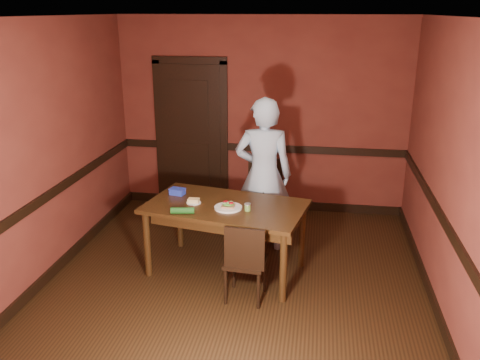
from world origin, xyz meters
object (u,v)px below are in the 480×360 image
(chair_far, at_px, (266,200))
(food_tub, at_px, (177,191))
(dining_table, at_px, (226,238))
(chair_near, at_px, (246,260))
(sauce_jar, at_px, (248,207))
(cheese_saucer, at_px, (194,201))
(person, at_px, (263,175))
(sandwich_plate, at_px, (228,207))

(chair_far, xyz_separation_m, food_tub, (-0.92, -0.76, 0.33))
(dining_table, height_order, chair_near, chair_near)
(dining_table, height_order, sauce_jar, sauce_jar)
(chair_far, xyz_separation_m, cheese_saucer, (-0.68, -0.99, 0.32))
(chair_near, height_order, cheese_saucer, same)
(sauce_jar, height_order, cheese_saucer, sauce_jar)
(dining_table, distance_m, chair_far, 1.04)
(sauce_jar, bearing_deg, chair_far, 86.43)
(dining_table, distance_m, person, 0.91)
(chair_near, bearing_deg, chair_far, -86.60)
(cheese_saucer, distance_m, food_tub, 0.34)
(cheese_saucer, height_order, food_tub, food_tub)
(chair_near, bearing_deg, sandwich_plate, -54.79)
(cheese_saucer, bearing_deg, person, 44.87)
(dining_table, height_order, chair_far, chair_far)
(dining_table, distance_m, cheese_saucer, 0.54)
(sauce_jar, relative_size, food_tub, 0.42)
(chair_far, height_order, food_tub, chair_far)
(cheese_saucer, bearing_deg, dining_table, 0.60)
(chair_far, relative_size, person, 0.53)
(sandwich_plate, distance_m, sauce_jar, 0.21)
(sauce_jar, distance_m, cheese_saucer, 0.62)
(chair_near, distance_m, person, 1.29)
(dining_table, distance_m, chair_near, 0.60)
(sauce_jar, bearing_deg, sandwich_plate, 171.83)
(sandwich_plate, xyz_separation_m, food_tub, (-0.64, 0.33, 0.02))
(dining_table, xyz_separation_m, chair_far, (0.33, 0.99, 0.10))
(sandwich_plate, relative_size, cheese_saucer, 1.82)
(chair_far, relative_size, sauce_jar, 12.38)
(chair_far, height_order, cheese_saucer, chair_far)
(dining_table, height_order, food_tub, food_tub)
(cheese_saucer, relative_size, food_tub, 0.85)
(sandwich_plate, height_order, sauce_jar, sauce_jar)
(chair_far, relative_size, food_tub, 5.19)
(chair_far, bearing_deg, dining_table, -101.17)
(food_tub, bearing_deg, cheese_saucer, -30.94)
(person, bearing_deg, cheese_saucer, 41.21)
(dining_table, height_order, person, person)
(sandwich_plate, bearing_deg, chair_far, 75.59)
(chair_near, relative_size, cheese_saucer, 5.22)
(chair_far, bearing_deg, person, -82.48)
(dining_table, bearing_deg, person, 74.85)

